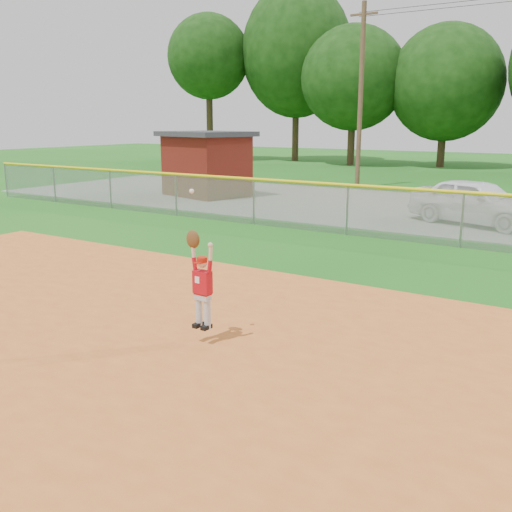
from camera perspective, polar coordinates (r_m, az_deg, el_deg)
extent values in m
plane|color=#195814|center=(7.49, 1.44, -13.24)|extent=(120.00, 120.00, 0.00)
cube|color=gray|center=(22.27, 23.23, 3.64)|extent=(44.00, 10.00, 0.03)
imported|color=white|center=(20.03, 21.20, 5.07)|extent=(4.74, 3.03, 1.50)
cube|color=#4F120B|center=(26.23, -4.98, 8.91)|extent=(4.00, 3.39, 2.69)
cube|color=#333338|center=(26.16, -5.05, 12.08)|extent=(4.53, 3.92, 0.22)
cube|color=gray|center=(16.33, 19.90, 3.38)|extent=(40.00, 0.03, 1.50)
cylinder|color=yellow|center=(16.23, 20.11, 5.98)|extent=(40.00, 0.10, 0.10)
cylinder|color=gray|center=(28.36, -23.73, 6.97)|extent=(0.06, 0.06, 1.50)
cylinder|color=gray|center=(25.67, -19.51, 6.77)|extent=(0.06, 0.06, 1.50)
cylinder|color=gray|center=(23.16, -14.35, 6.48)|extent=(0.06, 0.06, 1.50)
cylinder|color=gray|center=(20.87, -8.00, 6.05)|extent=(0.06, 0.06, 1.50)
cylinder|color=gray|center=(18.89, -0.23, 5.43)|extent=(0.06, 0.06, 1.50)
cylinder|color=gray|center=(17.34, 9.11, 4.55)|extent=(0.06, 0.06, 1.50)
cylinder|color=gray|center=(16.33, 19.90, 3.38)|extent=(0.06, 0.06, 1.50)
cylinder|color=#4C3823|center=(30.04, 10.41, 15.33)|extent=(0.24, 0.24, 9.00)
cube|color=#4C3823|center=(30.44, 10.75, 22.68)|extent=(1.40, 0.10, 0.10)
cylinder|color=#422D1C|center=(51.03, -4.64, 12.83)|extent=(0.56, 0.56, 5.87)
ellipsoid|color=#193F0F|center=(51.30, -4.77, 19.25)|extent=(6.95, 6.95, 7.05)
cylinder|color=#422D1C|center=(50.28, 3.98, 12.97)|extent=(0.56, 0.56, 6.10)
ellipsoid|color=#193F0F|center=(50.60, 4.09, 19.73)|extent=(9.19, 9.19, 10.85)
cylinder|color=#422D1C|center=(45.99, 9.51, 11.75)|extent=(0.56, 0.56, 4.43)
ellipsoid|color=#193F0F|center=(46.09, 9.73, 17.14)|extent=(8.01, 8.01, 7.88)
cylinder|color=#422D1C|center=(45.42, 18.10, 11.06)|extent=(0.56, 0.56, 4.11)
ellipsoid|color=#193F0F|center=(45.49, 18.48, 16.11)|extent=(8.19, 8.19, 8.39)
cylinder|color=silver|center=(8.80, -5.73, -5.60)|extent=(0.11, 0.11, 0.46)
cylinder|color=silver|center=(8.69, -4.88, -5.81)|extent=(0.11, 0.11, 0.46)
cube|color=black|center=(8.84, -5.81, -6.86)|extent=(0.10, 0.19, 0.06)
cube|color=black|center=(8.74, -4.97, -7.08)|extent=(0.10, 0.19, 0.06)
cube|color=silver|center=(8.66, -5.34, -4.08)|extent=(0.25, 0.14, 0.09)
cube|color=maroon|center=(8.65, -5.35, -3.73)|extent=(0.25, 0.15, 0.04)
cube|color=#AC0C16|center=(8.60, -5.38, -2.61)|extent=(0.28, 0.16, 0.35)
cube|color=white|center=(8.55, -5.91, -2.39)|extent=(0.08, 0.01, 0.10)
sphere|color=beige|center=(8.52, -5.42, -0.67)|extent=(0.16, 0.16, 0.16)
cylinder|color=#AF1B0A|center=(8.51, -5.43, -0.37)|extent=(0.17, 0.17, 0.07)
cube|color=#AF1B0A|center=(8.46, -5.78, -0.69)|extent=(0.12, 0.10, 0.01)
cylinder|color=#AC0C16|center=(8.62, -6.17, -0.74)|extent=(0.09, 0.07, 0.19)
cylinder|color=beige|center=(8.59, -6.30, 0.53)|extent=(0.07, 0.06, 0.21)
ellipsoid|color=#4C2D14|center=(8.55, -6.32, 1.68)|extent=(0.24, 0.12, 0.28)
sphere|color=white|center=(8.44, -6.45, 6.46)|extent=(0.07, 0.07, 0.07)
cylinder|color=#AC0C16|center=(8.44, -4.65, -1.02)|extent=(0.09, 0.07, 0.19)
cylinder|color=beige|center=(8.38, -4.57, 0.25)|extent=(0.07, 0.06, 0.21)
sphere|color=beige|center=(8.35, -4.59, 1.11)|extent=(0.08, 0.08, 0.07)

